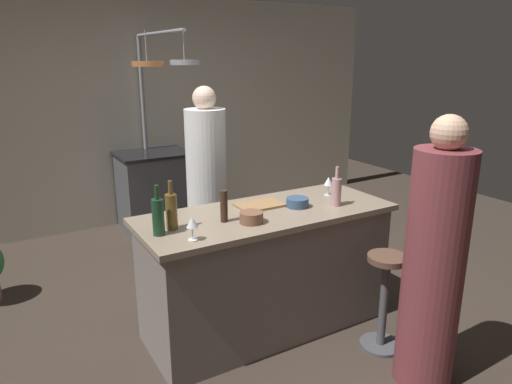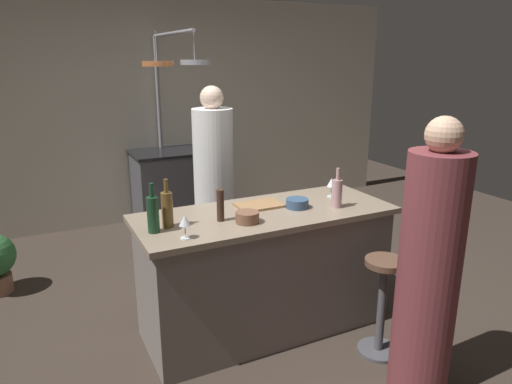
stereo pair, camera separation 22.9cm
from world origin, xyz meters
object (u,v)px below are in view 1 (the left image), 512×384
chef (207,189)px  guest_right (434,267)px  wine_bottle_amber (171,211)px  mixing_bowl_wooden (251,217)px  wine_glass_near_right_guest (328,182)px  pepper_mill (224,206)px  wine_bottle_rose (336,191)px  stove_range (155,190)px  wine_bottle_green (158,216)px  mixing_bowl_blue (297,202)px  bar_stool_right (384,297)px  wine_glass_by_chef (192,223)px  cutting_board (259,205)px

chef → guest_right: chef is taller
wine_bottle_amber → mixing_bowl_wooden: wine_bottle_amber is taller
guest_right → wine_glass_near_right_guest: 1.11m
pepper_mill → wine_bottle_amber: size_ratio=0.68×
wine_bottle_rose → stove_range: bearing=100.8°
wine_bottle_amber → wine_bottle_green: size_ratio=1.00×
pepper_mill → mixing_bowl_blue: size_ratio=1.33×
bar_stool_right → wine_bottle_green: 1.59m
wine_bottle_rose → bar_stool_right: bearing=-83.8°
wine_bottle_rose → mixing_bowl_blue: (-0.26, 0.11, -0.07)m
stove_range → mixing_bowl_blue: 2.54m
wine_glass_by_chef → wine_glass_near_right_guest: 1.30m
stove_range → wine_bottle_rose: (0.49, -2.59, 0.56)m
wine_bottle_rose → cutting_board: bearing=151.7°
pepper_mill → guest_right: bearing=-47.4°
chef → wine_glass_near_right_guest: bearing=-60.7°
wine_bottle_amber → wine_bottle_rose: (1.18, -0.14, -0.01)m
stove_range → mixing_bowl_wooden: bearing=-94.6°
cutting_board → wine_glass_by_chef: 0.76m
chef → mixing_bowl_wooden: 1.28m
chef → guest_right: bearing=-77.1°
mixing_bowl_blue → wine_glass_by_chef: bearing=-166.8°
mixing_bowl_blue → chef: bearing=99.8°
guest_right → wine_glass_by_chef: 1.42m
guest_right → mixing_bowl_wooden: guest_right is taller
wine_glass_by_chef → mixing_bowl_blue: wine_glass_by_chef is taller
pepper_mill → mixing_bowl_blue: (0.59, 0.01, -0.07)m
wine_glass_near_right_guest → wine_bottle_rose: bearing=-116.5°
wine_glass_by_chef → mixing_bowl_blue: bearing=13.2°
stove_range → wine_bottle_amber: wine_bottle_amber is taller
wine_bottle_green → wine_glass_by_chef: bearing=-52.7°
stove_range → mixing_bowl_blue: size_ratio=5.62×
chef → wine_glass_near_right_guest: 1.17m
cutting_board → wine_glass_by_chef: size_ratio=2.19×
chef → wine_bottle_amber: bearing=-123.9°
chef → wine_bottle_rose: (0.45, -1.24, 0.22)m
cutting_board → wine_bottle_rose: size_ratio=1.12×
guest_right → mixing_bowl_blue: guest_right is taller
cutting_board → wine_bottle_green: wine_bottle_green is taller
wine_bottle_rose → wine_glass_by_chef: 1.15m
wine_glass_near_right_guest → pepper_mill: bearing=-172.2°
guest_right → wine_bottle_amber: (-1.21, 0.99, 0.26)m
chef → mixing_bowl_wooden: chef is taller
bar_stool_right → guest_right: (-0.02, -0.37, 0.38)m
cutting_board → bar_stool_right: bearing=-54.1°
bar_stool_right → stove_range: bearing=100.1°
chef → mixing_bowl_blue: (0.19, -1.12, 0.15)m
wine_bottle_amber → bar_stool_right: bearing=-26.7°
chef → wine_bottle_green: 1.44m
chef → wine_glass_by_chef: size_ratio=11.59×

